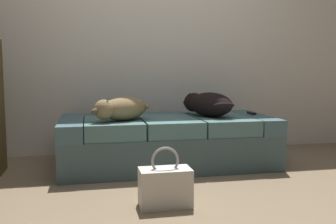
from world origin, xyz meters
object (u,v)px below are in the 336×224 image
couch (167,141)px  dog_tan (121,109)px  dog_dark (207,104)px  tv_remote (251,113)px  handbag (165,187)px

couch → dog_tan: (-0.42, -0.17, 0.32)m
couch → dog_dark: dog_dark is taller
dog_dark → tv_remote: dog_dark is taller
dog_tan → handbag: 0.97m
couch → dog_tan: dog_tan is taller
dog_tan → tv_remote: dog_tan is taller
tv_remote → handbag: size_ratio=0.40×
dog_tan → handbag: bearing=-77.2°
dog_dark → tv_remote: (0.45, 0.05, -0.10)m
couch → dog_dark: 0.49m
couch → dog_tan: 0.55m
couch → handbag: couch is taller
tv_remote → couch: bearing=-171.4°
couch → dog_dark: bearing=-1.2°
dog_tan → handbag: dog_tan is taller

